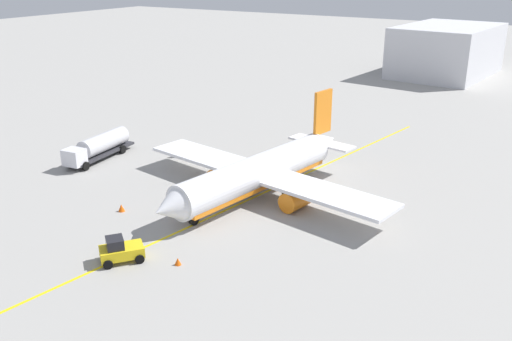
{
  "coord_description": "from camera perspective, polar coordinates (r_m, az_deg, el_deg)",
  "views": [
    {
      "loc": [
        47.09,
        28.58,
        23.77
      ],
      "look_at": [
        0.0,
        0.0,
        3.0
      ],
      "focal_mm": 38.92,
      "sensor_mm": 36.0,
      "label": 1
    }
  ],
  "objects": [
    {
      "name": "airplane",
      "position": [
        59.36,
        0.31,
        -0.22
      ],
      "size": [
        28.69,
        31.41,
        9.59
      ],
      "color": "white",
      "rests_on": "ground"
    },
    {
      "name": "ground_plane",
      "position": [
        59.99,
        0.0,
        -2.68
      ],
      "size": [
        400.0,
        400.0,
        0.0
      ],
      "primitive_type": "plane",
      "color": "#9E9B96"
    },
    {
      "name": "pushback_tug",
      "position": [
        48.55,
        -13.77,
        -7.95
      ],
      "size": [
        4.09,
        3.91,
        2.2
      ],
      "color": "yellow",
      "rests_on": "ground"
    },
    {
      "name": "taxi_line_marking",
      "position": [
        59.99,
        0.0,
        -2.68
      ],
      "size": [
        71.06,
        12.53,
        0.01
      ],
      "primitive_type": "cube",
      "rotation": [
        0.0,
        0.0,
        -0.17
      ],
      "color": "yellow",
      "rests_on": "ground"
    },
    {
      "name": "refueling_worker",
      "position": [
        72.54,
        -7.91,
        2.01
      ],
      "size": [
        0.53,
        0.62,
        1.71
      ],
      "color": "navy",
      "rests_on": "ground"
    },
    {
      "name": "fuel_tanker",
      "position": [
        73.57,
        -15.87,
        2.42
      ],
      "size": [
        11.28,
        3.74,
        3.15
      ],
      "color": "#2D2D33",
      "rests_on": "ground"
    },
    {
      "name": "safety_cone_wingtip",
      "position": [
        47.38,
        -8.04,
        -9.23
      ],
      "size": [
        0.57,
        0.57,
        0.63
      ],
      "primitive_type": "cone",
      "color": "#F2590F",
      "rests_on": "ground"
    },
    {
      "name": "distant_hangar",
      "position": [
        132.65,
        19.0,
        11.6
      ],
      "size": [
        28.56,
        20.39,
        10.78
      ],
      "color": "silver",
      "rests_on": "ground"
    },
    {
      "name": "safety_cone_nose",
      "position": [
        58.02,
        -13.67,
        -3.75
      ],
      "size": [
        0.67,
        0.67,
        0.75
      ],
      "primitive_type": "cone",
      "color": "#F2590F",
      "rests_on": "ground"
    }
  ]
}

